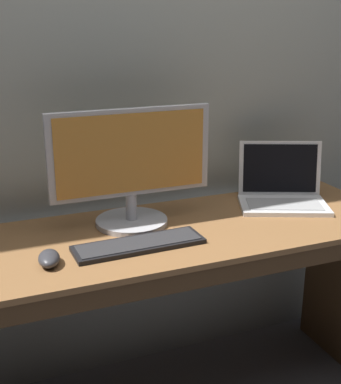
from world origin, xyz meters
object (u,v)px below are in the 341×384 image
Objects in this scene: wired_keyboard at (139,244)px; laptop_white at (282,193)px; external_monitor at (131,169)px; computer_mouse at (49,258)px.

laptop_white is at bearing 15.09° from wired_keyboard.
laptop_white is 0.68m from wired_keyboard.
wired_keyboard is at bearing -101.83° from external_monitor.
external_monitor is at bearing 178.81° from laptop_white.
laptop_white reaches higher than computer_mouse.
external_monitor is 0.44m from computer_mouse.
wired_keyboard is at bearing -164.91° from laptop_white.
laptop_white is 0.64m from external_monitor.
computer_mouse is at bearing -175.39° from wired_keyboard.
wired_keyboard is 0.29m from computer_mouse.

